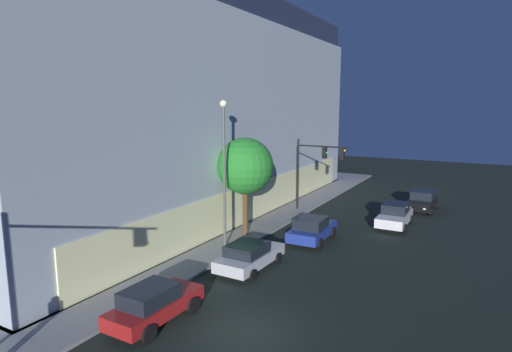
# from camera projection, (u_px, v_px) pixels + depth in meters

# --- Properties ---
(ground_plane) EXTENTS (120.00, 120.00, 0.00)m
(ground_plane) POSITION_uv_depth(u_px,v_px,m) (245.00, 334.00, 16.59)
(ground_plane) COLOR black
(modern_building) EXTENTS (39.67, 26.96, 17.40)m
(modern_building) POSITION_uv_depth(u_px,v_px,m) (129.00, 108.00, 38.36)
(modern_building) COLOR #4C4C51
(modern_building) RESTS_ON ground
(traffic_light_far_corner) EXTENTS (0.47, 4.37, 5.93)m
(traffic_light_far_corner) POSITION_uv_depth(u_px,v_px,m) (316.00, 162.00, 34.62)
(traffic_light_far_corner) COLOR black
(traffic_light_far_corner) RESTS_ON sidewalk_corner
(street_lamp_sidewalk) EXTENTS (0.44, 0.44, 8.99)m
(street_lamp_sidewalk) POSITION_uv_depth(u_px,v_px,m) (224.00, 158.00, 25.39)
(street_lamp_sidewalk) COLOR #505050
(street_lamp_sidewalk) RESTS_ON sidewalk_corner
(sidewalk_tree) EXTENTS (3.77, 3.77, 6.59)m
(sidewalk_tree) POSITION_uv_depth(u_px,v_px,m) (245.00, 166.00, 28.17)
(sidewalk_tree) COLOR #4E361E
(sidewalk_tree) RESTS_ON sidewalk_corner
(car_red) EXTENTS (4.33, 2.02, 1.61)m
(car_red) POSITION_uv_depth(u_px,v_px,m) (154.00, 304.00, 17.31)
(car_red) COLOR maroon
(car_red) RESTS_ON ground
(car_silver) EXTENTS (4.60, 2.25, 1.49)m
(car_silver) POSITION_uv_depth(u_px,v_px,m) (249.00, 255.00, 23.10)
(car_silver) COLOR #B7BABF
(car_silver) RESTS_ON ground
(car_blue) EXTENTS (4.51, 2.35, 1.65)m
(car_blue) POSITION_uv_depth(u_px,v_px,m) (312.00, 229.00, 27.74)
(car_blue) COLOR navy
(car_blue) RESTS_ON ground
(car_white) EXTENTS (4.47, 2.15, 1.69)m
(car_white) POSITION_uv_depth(u_px,v_px,m) (395.00, 215.00, 31.21)
(car_white) COLOR silver
(car_white) RESTS_ON ground
(car_black) EXTENTS (4.31, 2.27, 1.68)m
(car_black) POSITION_uv_depth(u_px,v_px,m) (422.00, 201.00, 35.96)
(car_black) COLOR black
(car_black) RESTS_ON ground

